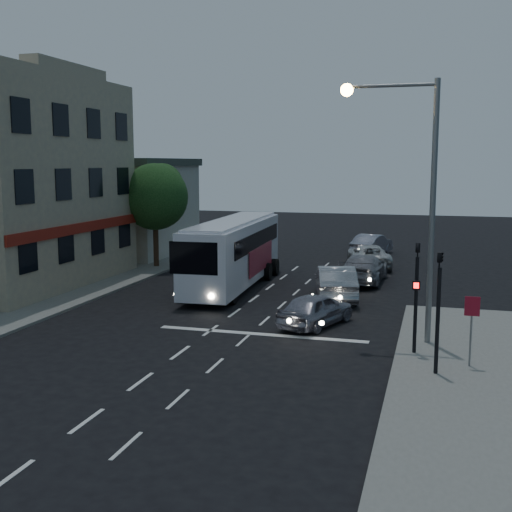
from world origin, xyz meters
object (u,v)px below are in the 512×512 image
(car_sedan_a, at_px, (336,283))
(car_sedan_b, at_px, (363,268))
(car_suv, at_px, (316,309))
(traffic_signal_main, at_px, (416,284))
(streetlight, at_px, (414,181))
(traffic_signal_side, at_px, (439,298))
(street_tree, at_px, (155,194))
(tour_bus, at_px, (234,251))
(car_sedan_c, at_px, (369,256))
(regulatory_sign, at_px, (472,320))
(car_extra, at_px, (372,245))

(car_sedan_a, bearing_deg, car_sedan_b, -112.59)
(car_suv, xyz_separation_m, traffic_signal_main, (3.87, -3.02, 1.76))
(streetlight, bearing_deg, car_sedan_a, 118.49)
(traffic_signal_side, bearing_deg, street_tree, 135.50)
(tour_bus, bearing_deg, street_tree, 142.02)
(car_sedan_c, height_order, streetlight, streetlight)
(car_sedan_b, bearing_deg, car_suv, 87.59)
(tour_bus, relative_size, car_suv, 2.93)
(street_tree, bearing_deg, car_sedan_c, 16.68)
(streetlight, bearing_deg, regulatory_sign, -51.25)
(regulatory_sign, bearing_deg, traffic_signal_side, -136.08)
(car_sedan_b, height_order, traffic_signal_main, traffic_signal_main)
(car_sedan_c, distance_m, regulatory_sign, 19.67)
(car_extra, bearing_deg, regulatory_sign, 116.94)
(car_suv, height_order, car_sedan_b, car_sedan_b)
(car_sedan_a, bearing_deg, traffic_signal_main, 102.37)
(regulatory_sign, bearing_deg, car_sedan_c, 104.99)
(car_sedan_c, relative_size, car_extra, 1.12)
(car_suv, xyz_separation_m, car_sedan_b, (0.75, 9.77, 0.09))
(car_sedan_a, xyz_separation_m, streetlight, (3.64, -6.70, 4.93))
(traffic_signal_main, bearing_deg, streetlight, 100.20)
(car_sedan_b, bearing_deg, street_tree, -4.52)
(traffic_signal_main, bearing_deg, car_extra, 99.12)
(car_sedan_a, height_order, car_extra, car_sedan_a)
(streetlight, bearing_deg, car_sedan_b, 104.14)
(street_tree, bearing_deg, streetlight, -39.51)
(car_sedan_c, height_order, traffic_signal_side, traffic_signal_side)
(car_sedan_b, relative_size, car_extra, 1.17)
(streetlight, bearing_deg, car_sedan_c, 100.70)
(streetlight, bearing_deg, car_extra, 99.05)
(car_sedan_a, relative_size, traffic_signal_main, 1.18)
(car_sedan_b, height_order, car_extra, car_sedan_b)
(car_suv, relative_size, car_sedan_b, 0.75)
(traffic_signal_main, height_order, regulatory_sign, traffic_signal_main)
(car_sedan_c, height_order, traffic_signal_main, traffic_signal_main)
(street_tree, bearing_deg, car_sedan_b, -6.51)
(traffic_signal_main, height_order, traffic_signal_side, same)
(traffic_signal_main, bearing_deg, car_sedan_c, 100.66)
(car_suv, relative_size, car_sedan_c, 0.78)
(car_sedan_a, xyz_separation_m, traffic_signal_side, (4.59, -10.10, 1.62))
(car_extra, xyz_separation_m, traffic_signal_main, (3.72, -23.19, 1.68))
(car_sedan_a, xyz_separation_m, traffic_signal_main, (3.89, -8.12, 1.62))
(car_sedan_c, xyz_separation_m, street_tree, (-12.42, -3.72, 3.80))
(car_sedan_b, bearing_deg, tour_bus, 28.23)
(car_sedan_a, bearing_deg, regulatory_sign, 108.23)
(car_sedan_c, bearing_deg, car_suv, 75.80)
(traffic_signal_main, bearing_deg, street_tree, 137.97)
(traffic_signal_main, bearing_deg, car_suv, 142.05)
(traffic_signal_main, relative_size, street_tree, 0.66)
(car_sedan_a, height_order, car_sedan_c, car_sedan_a)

